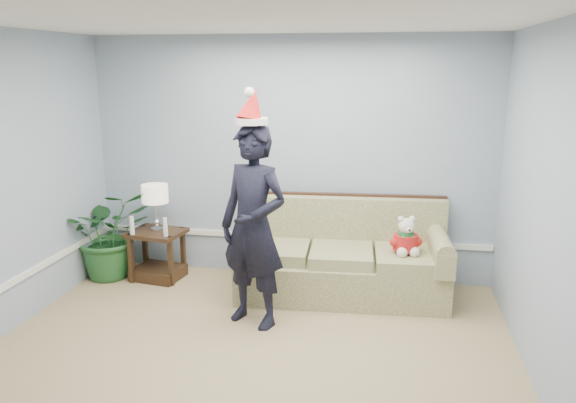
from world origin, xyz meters
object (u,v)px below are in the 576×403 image
(table_lamp, at_px, (155,196))
(teddy_bear, at_px, (406,240))
(side_table, at_px, (158,260))
(man, at_px, (253,227))
(houseplant, at_px, (109,233))
(sofa, at_px, (342,261))

(table_lamp, relative_size, teddy_bear, 1.32)
(side_table, xyz_separation_m, man, (1.35, -0.90, 0.72))
(side_table, distance_m, houseplant, 0.63)
(houseplant, xyz_separation_m, man, (1.90, -0.86, 0.43))
(sofa, bearing_deg, houseplant, 176.41)
(sofa, distance_m, side_table, 2.10)
(table_lamp, distance_m, houseplant, 0.71)
(teddy_bear, bearing_deg, side_table, 160.00)
(side_table, height_order, teddy_bear, teddy_bear)
(table_lamp, bearing_deg, teddy_bear, -4.45)
(sofa, xyz_separation_m, houseplant, (-2.65, 0.00, 0.15))
(sofa, bearing_deg, teddy_bear, -16.94)
(man, bearing_deg, side_table, 169.02)
(side_table, bearing_deg, teddy_bear, -3.94)
(table_lamp, relative_size, man, 0.28)
(table_lamp, height_order, teddy_bear, table_lamp)
(man, relative_size, teddy_bear, 4.74)
(side_table, height_order, houseplant, houseplant)
(sofa, height_order, houseplant, houseplant)
(side_table, distance_m, table_lamp, 0.74)
(houseplant, bearing_deg, side_table, 3.71)
(table_lamp, bearing_deg, houseplant, -173.79)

